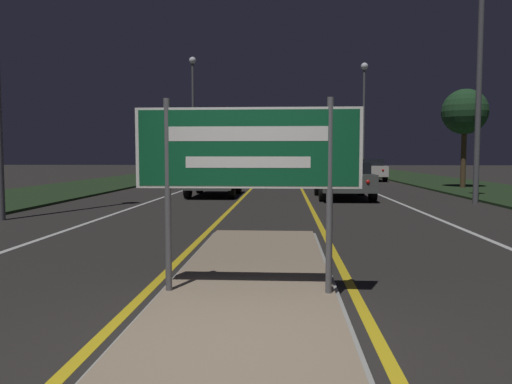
% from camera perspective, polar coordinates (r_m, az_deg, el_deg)
% --- Properties ---
extents(ground_plane, '(160.00, 160.00, 0.00)m').
position_cam_1_polar(ground_plane, '(3.95, -2.83, -19.25)').
color(ground_plane, '#282623').
extents(median_island, '(2.01, 8.94, 0.10)m').
position_cam_1_polar(median_island, '(5.53, -0.92, -11.88)').
color(median_island, '#999993').
rests_on(median_island, ground_plane).
extents(verge_left, '(5.00, 100.00, 0.08)m').
position_cam_1_polar(verge_left, '(25.64, -19.39, 0.51)').
color(verge_left, '#1E3319').
rests_on(verge_left, ground_plane).
extents(verge_right, '(5.00, 100.00, 0.08)m').
position_cam_1_polar(verge_right, '(25.35, 24.36, 0.34)').
color(verge_right, '#1E3319').
rests_on(verge_right, ground_plane).
extents(centre_line_yellow_left, '(0.12, 70.00, 0.01)m').
position_cam_1_polar(centre_line_yellow_left, '(28.69, 0.14, 1.04)').
color(centre_line_yellow_left, gold).
rests_on(centre_line_yellow_left, ground_plane).
extents(centre_line_yellow_right, '(0.12, 70.00, 0.01)m').
position_cam_1_polar(centre_line_yellow_right, '(28.66, 4.90, 1.02)').
color(centre_line_yellow_right, gold).
rests_on(centre_line_yellow_right, ground_plane).
extents(lane_line_white_left, '(0.12, 70.00, 0.01)m').
position_cam_1_polar(lane_line_white_left, '(29.01, -5.81, 1.05)').
color(lane_line_white_left, silver).
rests_on(lane_line_white_left, ground_plane).
extents(lane_line_white_right, '(0.12, 70.00, 0.01)m').
position_cam_1_polar(lane_line_white_right, '(28.90, 10.88, 0.99)').
color(lane_line_white_right, silver).
rests_on(lane_line_white_right, ground_plane).
extents(edge_line_white_left, '(0.10, 70.00, 0.01)m').
position_cam_1_polar(edge_line_white_left, '(29.64, -11.54, 1.06)').
color(edge_line_white_left, silver).
rests_on(edge_line_white_left, ground_plane).
extents(edge_line_white_right, '(0.10, 70.00, 0.01)m').
position_cam_1_polar(edge_line_white_right, '(29.44, 16.67, 0.95)').
color(edge_line_white_right, silver).
rests_on(edge_line_white_right, ground_plane).
extents(highway_sign, '(2.41, 0.07, 2.08)m').
position_cam_1_polar(highway_sign, '(5.31, -0.94, 4.19)').
color(highway_sign, '#56565B').
rests_on(highway_sign, median_island).
extents(streetlight_left_far, '(0.52, 0.52, 9.02)m').
position_cam_1_polar(streetlight_left_far, '(38.81, -7.22, 10.39)').
color(streetlight_left_far, '#56565B').
rests_on(streetlight_left_far, ground_plane).
extents(streetlight_right_near, '(0.63, 0.63, 8.63)m').
position_cam_1_polar(streetlight_right_near, '(18.35, 24.35, 18.17)').
color(streetlight_right_near, '#56565B').
rests_on(streetlight_right_near, ground_plane).
extents(streetlight_right_far, '(0.54, 0.54, 8.52)m').
position_cam_1_polar(streetlight_right_far, '(38.94, 12.23, 10.06)').
color(streetlight_right_far, '#56565B').
rests_on(streetlight_right_far, ground_plane).
extents(car_receding_0, '(1.94, 4.29, 1.34)m').
position_cam_1_polar(car_receding_0, '(18.59, 9.95, 1.52)').
color(car_receding_0, '#4C514C').
rests_on(car_receding_0, ground_plane).
extents(car_receding_1, '(1.94, 4.59, 1.37)m').
position_cam_1_polar(car_receding_1, '(32.41, 12.59, 2.59)').
color(car_receding_1, silver).
rests_on(car_receding_1, ground_plane).
extents(car_receding_2, '(1.98, 4.20, 1.51)m').
position_cam_1_polar(car_receding_2, '(39.31, 6.14, 3.01)').
color(car_receding_2, '#B7B7BC').
rests_on(car_receding_2, ground_plane).
extents(car_receding_3, '(1.88, 4.12, 1.39)m').
position_cam_1_polar(car_receding_3, '(46.71, 9.94, 3.07)').
color(car_receding_3, black).
rests_on(car_receding_3, ground_plane).
extents(car_approaching_0, '(1.86, 4.17, 1.36)m').
position_cam_1_polar(car_approaching_0, '(19.64, -4.73, 1.73)').
color(car_approaching_0, '#4C514C').
rests_on(car_approaching_0, ground_plane).
extents(car_approaching_1, '(2.00, 4.15, 1.49)m').
position_cam_1_polar(car_approaching_1, '(28.58, -8.93, 2.51)').
color(car_approaching_1, black).
rests_on(car_approaching_1, ground_plane).
extents(roadside_palm_right, '(2.10, 2.10, 4.59)m').
position_cam_1_polar(roadside_palm_right, '(25.44, 22.76, 8.39)').
color(roadside_palm_right, '#4C3823').
rests_on(roadside_palm_right, verge_right).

